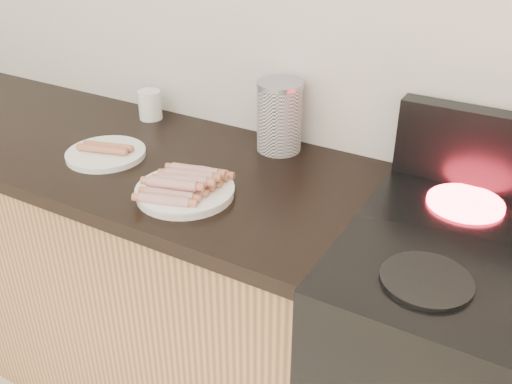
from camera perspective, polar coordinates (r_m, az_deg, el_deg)
The scene contains 11 objects.
wall_back at distance 1.64m, azimuth 1.84°, elevation 18.61°, with size 4.00×0.04×2.60m, color silver.
cabinet_base at distance 2.18m, azimuth -19.11°, elevation -5.09°, with size 2.20×0.59×0.86m, color #AB7348.
counter_slab at distance 1.98m, azimuth -21.22°, elevation 5.76°, with size 2.20×0.62×0.04m, color black.
burner_near_left at distance 1.17m, azimuth 16.68°, elevation -8.44°, with size 0.18×0.18×0.01m, color black.
burner_far_left at distance 1.45m, azimuth 20.20°, elevation -1.04°, with size 0.18×0.18×0.01m, color #FF1E2D.
main_plate at distance 1.43m, azimuth -7.10°, elevation -0.05°, with size 0.24×0.24×0.02m, color white.
side_plate at distance 1.68m, azimuth -14.78°, elevation 3.72°, with size 0.22×0.22×0.02m, color white.
hotdog_pile at distance 1.42m, azimuth -7.17°, elevation 0.98°, with size 0.12×0.23×0.05m.
plain_sausages at distance 1.67m, azimuth -14.86°, elevation 4.30°, with size 0.14×0.08×0.02m.
canister at distance 1.63m, azimuth 2.35°, elevation 7.56°, with size 0.13×0.13×0.20m.
mug at distance 1.90m, azimuth -10.56°, elevation 8.56°, with size 0.07×0.07×0.09m, color white.
Camera 1 is at (0.76, 0.58, 1.61)m, focal length 40.00 mm.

